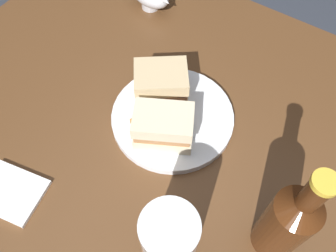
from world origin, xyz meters
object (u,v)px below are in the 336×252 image
Objects in this scene: sandwich_half_left at (161,85)px; cider_bottle at (288,222)px; pint_glass at (169,245)px; sandwich_half_right at (163,127)px; napkin at (11,193)px; plate at (173,117)px.

sandwich_half_left is 0.52× the size of cider_bottle.
pint_glass is 0.17m from cider_bottle.
cider_bottle reaches higher than pint_glass.
sandwich_half_right reaches higher than napkin.
sandwich_half_left is at bearing 156.70° from cider_bottle.
cider_bottle is at bearing -21.95° from plate.
plate is at bearing 158.05° from cider_bottle.
pint_glass reaches higher than sandwich_half_left.
cider_bottle reaches higher than sandwich_half_left.
sandwich_half_left is 1.16× the size of napkin.
pint_glass is 0.69× the size of cider_bottle.
sandwich_half_left is 0.77× the size of pint_glass.
sandwich_half_left is at bearing 126.52° from sandwich_half_right.
napkin is at bearing -108.86° from sandwich_half_left.
plate is 1.89× the size of sandwich_half_right.
pint_glass reaches higher than plate.
sandwich_half_right is at bearing -53.48° from sandwich_half_left.
napkin is at bearing -124.58° from sandwich_half_right.
cider_bottle is at bearing -23.30° from sandwich_half_left.
plate is at bearing 121.97° from pint_glass.
plate is at bearing -30.75° from sandwich_half_left.
cider_bottle reaches higher than napkin.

